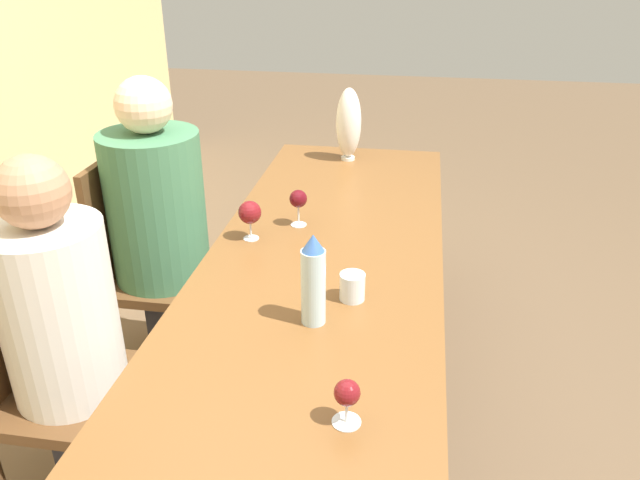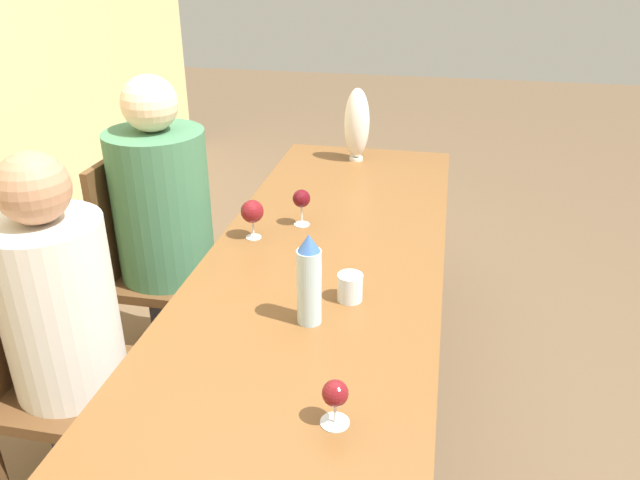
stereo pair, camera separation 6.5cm
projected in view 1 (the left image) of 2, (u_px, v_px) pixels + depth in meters
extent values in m
plane|color=brown|center=(316.00, 451.00, 2.33)|extent=(14.00, 14.00, 0.00)
cube|color=brown|center=(316.00, 285.00, 2.01)|extent=(2.79, 0.81, 0.04)
cylinder|color=brown|center=(415.00, 228.00, 3.28)|extent=(0.07, 0.07, 0.70)
cylinder|color=brown|center=(300.00, 220.00, 3.37)|extent=(0.07, 0.07, 0.70)
cylinder|color=#ADCCD6|center=(313.00, 287.00, 1.74)|extent=(0.07, 0.07, 0.23)
cone|color=#33599E|center=(313.00, 243.00, 1.68)|extent=(0.06, 0.06, 0.05)
cylinder|color=silver|center=(352.00, 287.00, 1.88)|extent=(0.08, 0.08, 0.09)
cylinder|color=silver|center=(348.00, 158.00, 3.07)|extent=(0.07, 0.07, 0.01)
ellipsoid|color=silver|center=(349.00, 123.00, 3.00)|extent=(0.12, 0.12, 0.34)
cylinder|color=silver|center=(251.00, 238.00, 2.28)|extent=(0.06, 0.06, 0.00)
cylinder|color=silver|center=(251.00, 230.00, 2.26)|extent=(0.01, 0.01, 0.07)
sphere|color=maroon|center=(250.00, 212.00, 2.23)|extent=(0.08, 0.08, 0.08)
cylinder|color=silver|center=(346.00, 422.00, 1.42)|extent=(0.07, 0.07, 0.00)
cylinder|color=silver|center=(347.00, 412.00, 1.41)|extent=(0.01, 0.01, 0.06)
sphere|color=maroon|center=(347.00, 393.00, 1.38)|extent=(0.06, 0.06, 0.06)
cylinder|color=silver|center=(299.00, 225.00, 2.38)|extent=(0.06, 0.06, 0.00)
cylinder|color=silver|center=(299.00, 215.00, 2.37)|extent=(0.01, 0.01, 0.08)
sphere|color=#510C14|center=(298.00, 199.00, 2.34)|extent=(0.07, 0.07, 0.07)
cube|color=brown|center=(76.00, 393.00, 1.98)|extent=(0.44, 0.44, 0.04)
cylinder|color=brown|center=(164.00, 414.00, 2.22)|extent=(0.04, 0.04, 0.41)
cylinder|color=brown|center=(65.00, 402.00, 2.27)|extent=(0.04, 0.04, 0.41)
cube|color=brown|center=(165.00, 279.00, 2.63)|extent=(0.44, 0.44, 0.04)
cube|color=brown|center=(112.00, 218.00, 2.54)|extent=(0.40, 0.03, 0.50)
cylinder|color=brown|center=(198.00, 354.00, 2.54)|extent=(0.04, 0.04, 0.41)
cylinder|color=brown|center=(225.00, 304.00, 2.87)|extent=(0.04, 0.04, 0.41)
cylinder|color=brown|center=(110.00, 345.00, 2.59)|extent=(0.04, 0.04, 0.41)
cylinder|color=brown|center=(148.00, 297.00, 2.93)|extent=(0.04, 0.04, 0.41)
cube|color=#2D2D38|center=(103.00, 444.00, 2.06)|extent=(0.25, 0.19, 0.45)
cylinder|color=beige|center=(58.00, 313.00, 1.84)|extent=(0.34, 0.34, 0.56)
sphere|color=#9E7051|center=(32.00, 192.00, 1.67)|extent=(0.21, 0.21, 0.21)
cube|color=#2D2D38|center=(185.00, 321.00, 2.71)|extent=(0.29, 0.21, 0.45)
cylinder|color=#3D704C|center=(156.00, 208.00, 2.49)|extent=(0.39, 0.39, 0.61)
sphere|color=beige|center=(143.00, 105.00, 2.31)|extent=(0.21, 0.21, 0.21)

